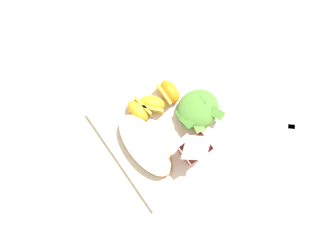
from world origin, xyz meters
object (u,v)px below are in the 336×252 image
(green_salad_pile, at_px, (198,109))
(orange_wedge_middle, at_px, (153,103))
(white_plate, at_px, (168,127))
(orange_wedge_rear, at_px, (138,110))
(cheesy_pizza_bread, at_px, (145,146))
(orange_wedge_front, at_px, (169,92))
(metal_fork, at_px, (270,124))
(milk_carton, at_px, (195,149))

(green_salad_pile, relative_size, orange_wedge_middle, 1.50)
(green_salad_pile, bearing_deg, orange_wedge_middle, -42.97)
(white_plate, xyz_separation_m, orange_wedge_rear, (0.04, -0.07, 0.03))
(cheesy_pizza_bread, xyz_separation_m, green_salad_pile, (-0.15, 0.00, 0.00))
(orange_wedge_middle, bearing_deg, orange_wedge_front, -179.64)
(metal_fork, bearing_deg, orange_wedge_rear, -40.52)
(orange_wedge_front, relative_size, orange_wedge_middle, 0.89)
(orange_wedge_rear, bearing_deg, orange_wedge_middle, 171.14)
(orange_wedge_front, height_order, orange_wedge_middle, same)
(cheesy_pizza_bread, relative_size, metal_fork, 1.13)
(cheesy_pizza_bread, bearing_deg, orange_wedge_rear, -113.55)
(orange_wedge_rear, bearing_deg, orange_wedge_front, 176.35)
(orange_wedge_middle, relative_size, metal_fork, 0.45)
(milk_carton, xyz_separation_m, metal_fork, (-0.19, 0.06, -0.07))
(white_plate, height_order, orange_wedge_rear, orange_wedge_rear)
(white_plate, xyz_separation_m, cheesy_pizza_bread, (0.07, 0.01, 0.03))
(milk_carton, height_order, orange_wedge_middle, milk_carton)
(metal_fork, bearing_deg, orange_wedge_front, -51.93)
(cheesy_pizza_bread, distance_m, green_salad_pile, 0.15)
(cheesy_pizza_bread, distance_m, orange_wedge_rear, 0.08)
(milk_carton, relative_size, orange_wedge_front, 1.82)
(cheesy_pizza_bread, height_order, orange_wedge_rear, orange_wedge_rear)
(white_plate, relative_size, milk_carton, 2.55)
(green_salad_pile, xyz_separation_m, milk_carton, (0.06, 0.07, 0.04))
(green_salad_pile, xyz_separation_m, orange_wedge_middle, (0.08, -0.07, -0.00))
(orange_wedge_rear, relative_size, metal_fork, 0.42)
(milk_carton, relative_size, orange_wedge_middle, 1.61)
(green_salad_pile, bearing_deg, orange_wedge_rear, -34.41)
(orange_wedge_front, distance_m, orange_wedge_middle, 0.05)
(green_salad_pile, bearing_deg, cheesy_pizza_bread, -0.61)
(white_plate, distance_m, orange_wedge_rear, 0.08)
(green_salad_pile, relative_size, milk_carton, 0.93)
(orange_wedge_rear, xyz_separation_m, metal_fork, (-0.24, 0.20, -0.03))
(orange_wedge_middle, distance_m, metal_fork, 0.28)
(green_salad_pile, relative_size, orange_wedge_rear, 1.59)
(orange_wedge_middle, xyz_separation_m, orange_wedge_rear, (0.04, -0.01, 0.00))
(white_plate, bearing_deg, orange_wedge_front, -127.45)
(milk_carton, bearing_deg, green_salad_pile, -132.51)
(orange_wedge_middle, bearing_deg, orange_wedge_rear, -8.86)
(green_salad_pile, bearing_deg, milk_carton, 47.49)
(cheesy_pizza_bread, bearing_deg, milk_carton, 139.04)
(cheesy_pizza_bread, height_order, metal_fork, cheesy_pizza_bread)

